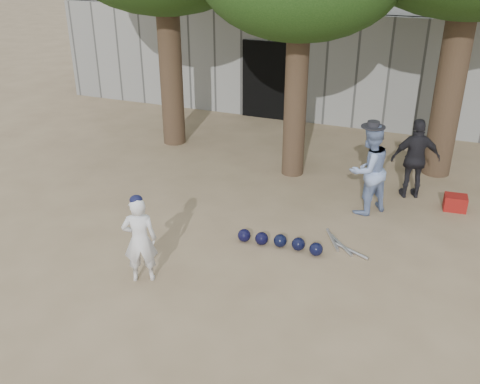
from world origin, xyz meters
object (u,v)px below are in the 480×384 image
at_px(spectator_blue, 368,170).
at_px(spectator_dark, 416,159).
at_px(red_bag, 455,203).
at_px(boy_player, 140,240).

relative_size(spectator_blue, spectator_dark, 1.06).
relative_size(spectator_blue, red_bag, 4.17).
distance_m(spectator_blue, spectator_dark, 1.28).
bearing_deg(boy_player, red_bag, -163.65).
bearing_deg(boy_player, spectator_blue, -155.86).
height_order(spectator_blue, red_bag, spectator_blue).
bearing_deg(red_bag, spectator_dark, 160.41).
xyz_separation_m(spectator_dark, red_bag, (0.86, -0.31, -0.67)).
height_order(boy_player, red_bag, boy_player).
height_order(boy_player, spectator_dark, spectator_dark).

